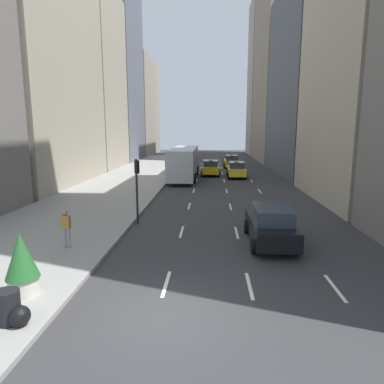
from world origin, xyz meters
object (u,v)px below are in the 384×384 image
Objects in this scene: traffic_light_pole at (137,181)px; taxi_third at (211,168)px; sedan_black_near at (270,224)px; pedestrian_near_curb at (66,227)px; taxi_second at (236,170)px; city_bus at (184,162)px; trash_can at (8,307)px; planter_with_shrub at (22,263)px; taxi_lead at (231,161)px.

taxi_third is at bearing 79.18° from traffic_light_pole.
sedan_black_near is 8.98m from pedestrian_near_curb.
traffic_light_pole reaches higher than sedan_black_near.
taxi_second is 1.22× the size of traffic_light_pole.
city_bus is at bearing 81.76° from pedestrian_near_curb.
taxi_third is 23.81m from sedan_black_near.
sedan_black_near reaches higher than trash_can.
planter_with_shrub is at bearing -84.09° from pedestrian_near_curb.
pedestrian_near_curb is (-8.85, -23.45, 0.19)m from taxi_second.
taxi_second is 28.90m from planter_with_shrub.
taxi_lead is at bearing 76.77° from traffic_light_pole.
sedan_black_near is at bearing -74.91° from city_bus.
trash_can is (-2.34, -28.10, -1.19)m from city_bus.
city_bus is 26.71m from planter_with_shrub.
planter_with_shrub is (-8.42, -27.65, 0.27)m from taxi_second.
taxi_lead is at bearing 70.83° from taxi_third.
traffic_light_pole reaches higher than trash_can.
taxi_lead is at bearing 75.09° from pedestrian_near_curb.
taxi_second is 5.79m from city_bus.
traffic_light_pole reaches higher than taxi_lead.
taxi_third is (-2.80, -8.05, 0.00)m from taxi_lead.
trash_can is at bearing -137.52° from sedan_black_near.
traffic_light_pole is at bearing -100.82° from taxi_third.
sedan_black_near is at bearing 9.85° from pedestrian_near_curb.
taxi_second is at bearing -31.74° from taxi_third.
trash_can is at bearing -81.14° from pedestrian_near_curb.
city_bus is at bearing 83.97° from planter_with_shrub.
taxi_lead is at bearing 78.47° from trash_can.
planter_with_shrub is at bearing -106.93° from taxi_second.
taxi_second is 20.16m from traffic_light_pole.
pedestrian_near_curb is at bearing 98.86° from trash_can.
taxi_second is 30.26m from trash_can.
taxi_third is 21.10m from traffic_light_pole.
traffic_light_pole is at bearing 156.19° from sedan_black_near.
taxi_lead is 9.79m from taxi_second.
taxi_lead is at bearing 90.00° from taxi_second.
taxi_second is 0.91× the size of sedan_black_near.
pedestrian_near_curb is at bearing -170.15° from sedan_black_near.
sedan_black_near is 10.19m from planter_with_shrub.
sedan_black_near is 7.53m from traffic_light_pole.
traffic_light_pole is at bearing -93.65° from city_bus.
taxi_third reaches higher than sedan_black_near.
sedan_black_near is 5.37× the size of trash_can.
taxi_second is (0.00, -9.79, 0.00)m from taxi_lead.
taxi_second and taxi_third have the same top height.
taxi_second is 4.89× the size of trash_can.
trash_can is (-7.95, -29.20, -0.28)m from taxi_second.
trash_can is 10.49m from traffic_light_pole.
city_bus is (-5.61, 20.81, 0.89)m from sedan_black_near.
trash_can is 0.55× the size of pedestrian_near_curb.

